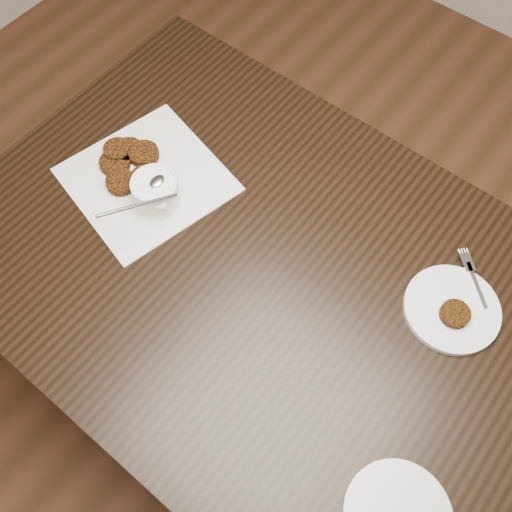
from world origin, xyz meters
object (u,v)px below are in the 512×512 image
Objects in this scene: table at (278,344)px; napkin at (147,179)px; sauce_ramekin at (153,182)px; plate_with_patty at (453,308)px.

napkin reaches higher than table.
table is 0.55m from napkin.
napkin is 2.30× the size of sauce_ramekin.
table is at bearing -151.68° from plate_with_patty.
plate_with_patty reaches higher than table.
plate_with_patty is (0.70, 0.15, 0.01)m from napkin.
sauce_ramekin is at bearing -164.72° from plate_with_patty.
plate_with_patty is at bearing 11.96° from napkin.
plate_with_patty reaches higher than napkin.
table is 10.36× the size of sauce_ramekin.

